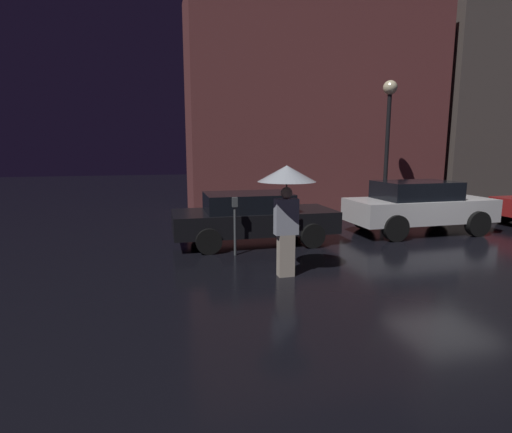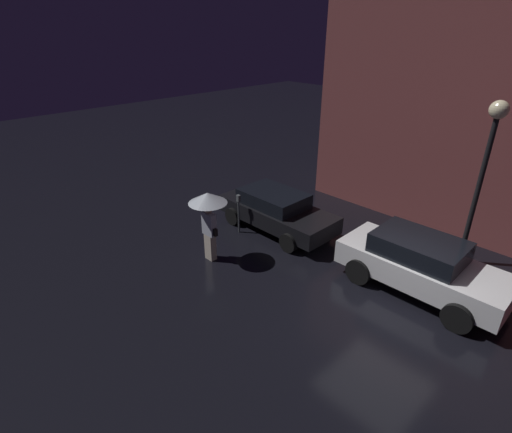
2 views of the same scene
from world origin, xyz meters
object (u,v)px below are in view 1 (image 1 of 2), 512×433
at_px(parked_car_white, 419,206).
at_px(pedestrian_with_umbrella, 287,189).
at_px(parked_car_black, 252,217).
at_px(street_lamp_near, 388,120).
at_px(parking_meter, 235,220).

relative_size(parked_car_white, pedestrian_with_umbrella, 1.98).
xyz_separation_m(parked_car_black, street_lamp_near, (5.28, 2.38, 2.72)).
relative_size(pedestrian_with_umbrella, street_lamp_near, 0.46).
xyz_separation_m(parked_car_black, parked_car_white, (5.02, 0.11, 0.10)).
relative_size(parking_meter, street_lamp_near, 0.29).
relative_size(parked_car_black, pedestrian_with_umbrella, 1.95).
bearing_deg(parking_meter, street_lamp_near, 30.28).
xyz_separation_m(parked_car_black, pedestrian_with_umbrella, (0.00, -2.83, 1.01)).
relative_size(parked_car_black, parked_car_white, 0.99).
bearing_deg(street_lamp_near, parked_car_black, -155.75).
distance_m(parked_car_black, pedestrian_with_umbrella, 3.01).
bearing_deg(parked_car_black, pedestrian_with_umbrella, -89.96).
xyz_separation_m(pedestrian_with_umbrella, parking_meter, (-0.67, 1.74, -0.87)).
bearing_deg(pedestrian_with_umbrella, parked_car_black, 89.40).
relative_size(pedestrian_with_umbrella, parking_meter, 1.58).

